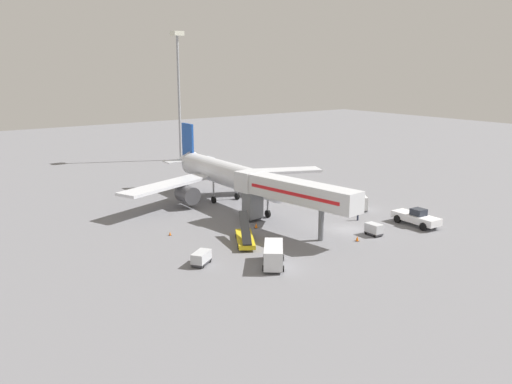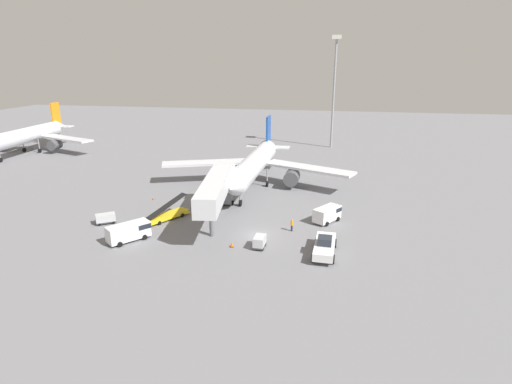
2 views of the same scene
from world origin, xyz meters
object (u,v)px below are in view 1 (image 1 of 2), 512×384
jet_bridge (288,192)px  baggage_cart_far_left (374,229)px  pushback_tug (416,218)px  baggage_cart_outer_right (201,258)px  service_van_outer_left (358,201)px  safety_cone_bravo (357,238)px  ground_crew_worker_foreground (358,214)px  belt_loader_truck (245,237)px  safety_cone_charlie (170,234)px  service_van_mid_center (273,254)px  airplane_at_gate (226,175)px  safety_cone_alpha (256,225)px  apron_light_mast (178,74)px

jet_bridge → baggage_cart_far_left: bearing=-46.8°
pushback_tug → baggage_cart_outer_right: (-31.88, 4.28, -0.29)m
service_van_outer_left → safety_cone_bravo: (-11.86, -11.18, -0.94)m
safety_cone_bravo → service_van_outer_left: bearing=43.3°
ground_crew_worker_foreground → belt_loader_truck: bearing=177.0°
belt_loader_truck → safety_cone_bravo: bearing=-32.5°
safety_cone_bravo → safety_cone_charlie: bearing=138.2°
belt_loader_truck → service_van_mid_center: size_ratio=1.26×
airplane_at_gate → service_van_mid_center: 30.00m
safety_cone_alpha → safety_cone_charlie: bearing=160.7°
service_van_mid_center → apron_light_mast: apron_light_mast is taller
service_van_outer_left → safety_cone_alpha: size_ratio=6.71×
belt_loader_truck → ground_crew_worker_foreground: belt_loader_truck is taller
pushback_tug → baggage_cart_outer_right: bearing=172.3°
apron_light_mast → safety_cone_bravo: bearing=-99.8°
jet_bridge → safety_cone_bravo: size_ratio=29.05×
service_van_outer_left → safety_cone_bravo: 16.33m
service_van_outer_left → airplane_at_gate: bearing=131.4°
service_van_mid_center → safety_cone_alpha: size_ratio=7.70×
safety_cone_alpha → baggage_cart_outer_right: bearing=-149.6°
baggage_cart_far_left → safety_cone_bravo: (-3.54, -0.45, -0.52)m
jet_bridge → baggage_cart_outer_right: size_ratio=6.70×
jet_bridge → safety_cone_bravo: (4.23, -8.71, -4.98)m
belt_loader_truck → safety_cone_charlie: belt_loader_truck is taller
airplane_at_gate → service_van_outer_left: airplane_at_gate is taller
safety_cone_bravo → safety_cone_charlie: safety_cone_bravo is taller
airplane_at_gate → apron_light_mast: bearing=71.4°
jet_bridge → belt_loader_truck: bearing=-171.8°
jet_bridge → service_van_mid_center: (-9.55, -9.21, -3.98)m
belt_loader_truck → service_van_mid_center: bearing=-102.9°
pushback_tug → baggage_cart_far_left: size_ratio=3.13×
safety_cone_charlie → safety_cone_bravo: bearing=-41.8°
jet_bridge → safety_cone_alpha: size_ratio=27.62×
jet_bridge → ground_crew_worker_foreground: size_ratio=11.11×
jet_bridge → ground_crew_worker_foreground: 12.27m
safety_cone_bravo → baggage_cart_outer_right: bearing=167.7°
safety_cone_bravo → safety_cone_charlie: (-17.95, 16.06, -0.08)m
jet_bridge → safety_cone_bravo: 10.90m
airplane_at_gate → service_van_outer_left: bearing=-48.6°
pushback_tug → baggage_cart_outer_right: size_ratio=2.36×
belt_loader_truck → baggage_cart_outer_right: size_ratio=2.34×
airplane_at_gate → pushback_tug: size_ratio=5.25×
service_van_outer_left → ground_crew_worker_foreground: bearing=-136.6°
service_van_outer_left → baggage_cart_far_left: size_ratio=2.16×
jet_bridge → safety_cone_charlie: 16.36m
airplane_at_gate → jet_bridge: size_ratio=1.85×
baggage_cart_far_left → apron_light_mast: bearing=83.2°
service_van_mid_center → baggage_cart_outer_right: (-6.34, 4.88, -0.52)m
ground_crew_worker_foreground → safety_cone_alpha: ground_crew_worker_foreground is taller
service_van_outer_left → safety_cone_bravo: bearing=-136.7°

